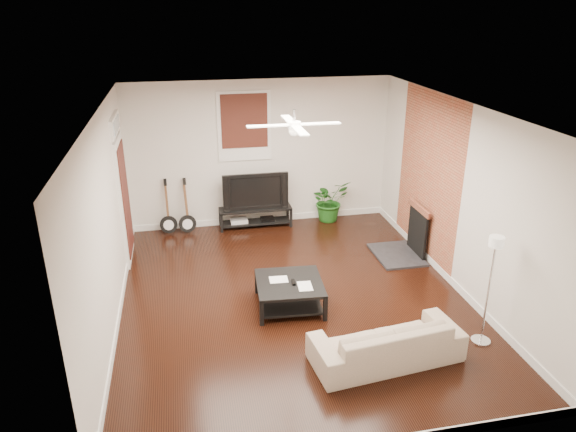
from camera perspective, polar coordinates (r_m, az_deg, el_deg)
The scene contains 14 objects.
room at distance 7.39m, azimuth 0.62°, elevation 0.66°, with size 5.01×6.01×2.81m.
brick_accent at distance 9.09m, azimuth 14.81°, elevation 4.04°, with size 0.02×2.20×2.80m, color #AD5337.
fireplace at distance 9.29m, azimuth 12.66°, elevation -1.56°, with size 0.80×1.10×0.92m, color black.
window_back at distance 10.00m, azimuth -4.71°, elevation 9.58°, with size 1.00×0.06×1.30m, color #3C1A10.
door_left at distance 9.14m, azimuth -17.27°, elevation 2.88°, with size 0.08×1.00×2.50m, color white.
tv_stand at distance 10.36m, azimuth -3.51°, elevation -0.12°, with size 1.39×0.37×0.39m, color black.
tv at distance 10.18m, azimuth -3.60°, elevation 2.82°, with size 1.25×0.16×0.72m, color black.
coffee_table at distance 7.70m, azimuth 0.16°, elevation -8.38°, with size 0.93×0.93×0.39m, color black.
sofa at distance 6.73m, azimuth 10.53°, elevation -13.07°, with size 1.84×0.72×0.54m, color #BDA38E.
floor_lamp at distance 7.12m, azimuth 20.74°, elevation -7.55°, with size 0.25×0.25×1.50m, color silver, non-canonical shape.
potted_plant at distance 10.61m, azimuth 4.46°, elevation 1.68°, with size 0.75×0.65×0.83m, color #1D5C1A.
guitar_left at distance 10.13m, azimuth -12.86°, elevation 0.87°, with size 0.33×0.23×1.06m, color black, non-canonical shape.
guitar_right at distance 10.10m, azimuth -10.88°, elevation 0.96°, with size 0.33×0.23×1.06m, color black, non-canonical shape.
ceiling_fan at distance 7.04m, azimuth 0.66°, elevation 9.78°, with size 1.24×1.24×0.32m, color white, non-canonical shape.
Camera 1 is at (-1.46, -6.73, 4.10)m, focal length 33.10 mm.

